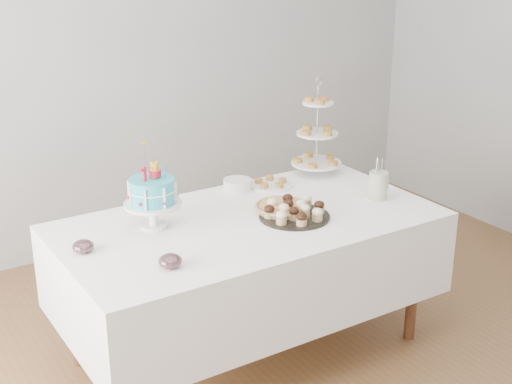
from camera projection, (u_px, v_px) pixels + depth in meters
floor at (280, 378)px, 3.63m from camera, size 5.00×5.00×0.00m
walls at (284, 120)px, 3.16m from camera, size 5.04×4.04×2.70m
table at (249, 260)px, 3.68m from camera, size 1.92×1.02×0.77m
birthday_cake at (153, 205)px, 3.46m from camera, size 0.28×0.28×0.43m
cupcake_tray at (294, 210)px, 3.61m from camera, size 0.36×0.36×0.08m
pie at (282, 208)px, 3.68m from camera, size 0.28×0.28×0.04m
tiered_stand at (317, 134)px, 4.19m from camera, size 0.30×0.30×0.58m
plate_stack at (237, 185)px, 3.99m from camera, size 0.16×0.16×0.06m
pastry_plate at (271, 183)px, 4.06m from camera, size 0.25×0.25×0.04m
jam_bowl_a at (170, 261)px, 3.08m from camera, size 0.10×0.10×0.06m
jam_bowl_b at (83, 247)px, 3.22m from camera, size 0.10×0.10×0.06m
utensil_pitcher at (378, 184)px, 3.85m from camera, size 0.11×0.10×0.23m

